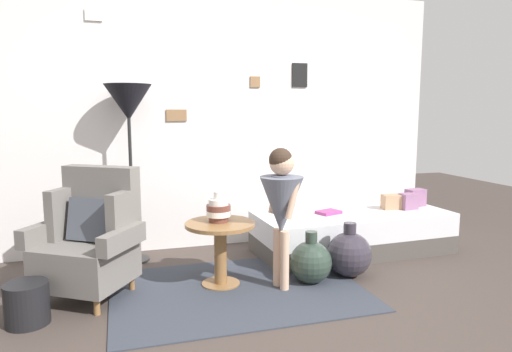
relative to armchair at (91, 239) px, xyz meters
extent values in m
plane|color=#423833|center=(1.17, -0.87, -0.44)|extent=(12.00, 12.00, 0.00)
cube|color=silver|center=(1.17, 1.08, 0.86)|extent=(4.80, 0.10, 2.60)
cube|color=olive|center=(1.60, 1.03, 1.24)|extent=(0.10, 0.02, 0.11)
cube|color=silver|center=(1.60, 1.02, 1.24)|extent=(0.08, 0.01, 0.09)
cube|color=white|center=(0.06, 1.03, 1.81)|extent=(0.15, 0.02, 0.10)
cube|color=slate|center=(0.06, 1.02, 1.81)|extent=(0.12, 0.01, 0.08)
cube|color=black|center=(2.08, 1.03, 1.32)|extent=(0.17, 0.02, 0.25)
cube|color=beige|center=(2.08, 1.02, 1.32)|extent=(0.13, 0.01, 0.19)
cube|color=olive|center=(0.79, 1.03, 0.91)|extent=(0.20, 0.02, 0.11)
cube|color=silver|center=(0.79, 1.02, 0.91)|extent=(0.15, 0.01, 0.09)
cube|color=#333842|center=(1.07, -0.24, -0.43)|extent=(1.92, 1.40, 0.01)
cylinder|color=olive|center=(-0.36, -0.12, -0.38)|extent=(0.04, 0.04, 0.12)
cylinder|color=olive|center=(0.04, -0.38, -0.38)|extent=(0.04, 0.04, 0.12)
cylinder|color=olive|center=(-0.12, 0.26, -0.38)|extent=(0.04, 0.04, 0.12)
cylinder|color=olive|center=(0.29, 0.00, -0.38)|extent=(0.04, 0.04, 0.12)
cube|color=slate|center=(-0.04, -0.06, -0.17)|extent=(0.81, 0.80, 0.30)
cube|color=slate|center=(0.09, 0.13, 0.26)|extent=(0.58, 0.44, 0.55)
cube|color=slate|center=(-0.20, 0.17, 0.17)|extent=(0.24, 0.30, 0.39)
cube|color=slate|center=(0.23, -0.12, 0.17)|extent=(0.24, 0.30, 0.39)
cube|color=slate|center=(-0.33, 0.10, 0.05)|extent=(0.35, 0.47, 0.14)
cube|color=slate|center=(0.23, -0.26, 0.05)|extent=(0.35, 0.47, 0.14)
cube|color=#474C56|center=(0.02, 0.02, 0.14)|extent=(0.39, 0.33, 0.33)
cube|color=#4C4742|center=(2.41, 0.41, -0.35)|extent=(1.93, 0.88, 0.18)
cube|color=silver|center=(2.41, 0.41, -0.15)|extent=(1.93, 0.88, 0.22)
cube|color=gray|center=(3.18, 0.48, 0.05)|extent=(0.22, 0.15, 0.18)
cube|color=gray|center=(3.02, 0.37, 0.04)|extent=(0.18, 0.13, 0.16)
cube|color=tan|center=(2.86, 0.42, 0.04)|extent=(0.19, 0.14, 0.15)
cylinder|color=olive|center=(0.97, -0.09, -0.43)|extent=(0.31, 0.31, 0.02)
cylinder|color=olive|center=(0.97, -0.09, -0.19)|extent=(0.10, 0.10, 0.47)
cylinder|color=olive|center=(0.97, -0.09, 0.06)|extent=(0.56, 0.56, 0.03)
cylinder|color=brown|center=(0.97, -0.06, 0.10)|extent=(0.16, 0.16, 0.05)
cylinder|color=white|center=(0.97, -0.06, 0.15)|extent=(0.19, 0.19, 0.05)
cylinder|color=brown|center=(0.97, -0.06, 0.19)|extent=(0.19, 0.19, 0.05)
cylinder|color=white|center=(0.97, -0.06, 0.24)|extent=(0.16, 0.16, 0.05)
cylinder|color=white|center=(0.97, -0.06, 0.29)|extent=(0.07, 0.07, 0.06)
cylinder|color=black|center=(0.33, 0.74, -0.43)|extent=(0.28, 0.28, 0.02)
cylinder|color=black|center=(0.33, 0.74, 0.34)|extent=(0.03, 0.03, 1.52)
cone|color=black|center=(0.33, 0.74, 1.02)|extent=(0.42, 0.42, 0.32)
cylinder|color=#D8AD8E|center=(1.43, -0.34, -0.20)|extent=(0.07, 0.07, 0.47)
cylinder|color=#D8AD8E|center=(1.40, -0.24, -0.20)|extent=(0.07, 0.07, 0.47)
cone|color=slate|center=(1.41, -0.29, 0.23)|extent=(0.34, 0.34, 0.45)
cylinder|color=slate|center=(1.41, -0.29, 0.38)|extent=(0.17, 0.17, 0.17)
cylinder|color=#D8AD8E|center=(1.46, -0.40, 0.29)|extent=(0.13, 0.08, 0.30)
cylinder|color=#D8AD8E|center=(1.40, -0.17, 0.29)|extent=(0.13, 0.08, 0.30)
sphere|color=#D8AD8E|center=(1.41, -0.29, 0.56)|extent=(0.19, 0.19, 0.19)
sphere|color=#38281E|center=(1.40, -0.29, 0.58)|extent=(0.18, 0.18, 0.18)
cube|color=#A53A7D|center=(2.16, 0.42, -0.02)|extent=(0.26, 0.22, 0.03)
sphere|color=#2D3D33|center=(1.69, -0.25, -0.27)|extent=(0.34, 0.34, 0.34)
cylinder|color=#2D3D33|center=(1.69, -0.25, -0.06)|extent=(0.10, 0.10, 0.09)
sphere|color=#332D38|center=(2.06, -0.20, -0.25)|extent=(0.38, 0.38, 0.38)
cylinder|color=#332D38|center=(2.06, -0.20, -0.02)|extent=(0.11, 0.11, 0.09)
cylinder|color=black|center=(-0.39, -0.39, -0.30)|extent=(0.28, 0.28, 0.28)
camera|label=1|loc=(0.22, -3.57, 0.96)|focal=32.41mm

